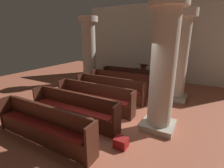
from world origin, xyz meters
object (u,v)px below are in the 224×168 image
Objects in this scene: pew_row_4 at (73,107)px; pew_row_5 at (43,124)px; pew_row_1 at (121,82)px; pillar_aisle_rear at (163,66)px; pew_row_3 at (94,96)px; pillar_aisle_side at (179,55)px; kneeler_box_red at (121,143)px; pew_row_0 at (130,77)px; lectern at (143,74)px; pillar_far_side at (89,49)px; pew_row_2 at (109,88)px; hymn_book at (137,68)px.

pew_row_4 is 1.15m from pew_row_5.
pew_row_1 is 0.87× the size of pillar_aisle_rear.
pillar_aisle_side reaches higher than pew_row_3.
pew_row_3 is 1.00× the size of pew_row_5.
pew_row_1 is at bearing 90.00° from pew_row_5.
pew_row_5 is at bearing -158.00° from kneeler_box_red.
pew_row_0 is 2.95× the size of lectern.
pillar_aisle_side reaches higher than kneeler_box_red.
pew_row_5 is 3.54m from pillar_aisle_rear.
pew_row_5 is (0.00, -1.15, 0.00)m from pew_row_4.
kneeler_box_red is (1.88, -3.83, -0.38)m from pew_row_1.
pew_row_0 is at bearing 124.24° from pillar_aisle_rear.
pillar_aisle_rear reaches higher than kneeler_box_red.
kneeler_box_red is at bearing -69.31° from pew_row_0.
pew_row_1 is 2.95× the size of lectern.
pillar_aisle_rear is (4.87, -3.17, 0.00)m from pillar_far_side.
lectern is (0.31, 3.51, -0.05)m from pew_row_2.
pillar_aisle_side is at bearing 90.00° from pillar_aisle_rear.
pillar_far_side is (-2.41, 0.70, 1.40)m from pew_row_1.
pew_row_5 is 6.96m from lectern.
pillar_aisle_side is 2.80m from pillar_aisle_rear.
pew_row_5 is 15.76× the size of hymn_book.
pew_row_1 is 1.00× the size of pew_row_5.
lectern reaches higher than pew_row_2.
pew_row_1 is 2.38m from lectern.
pillar_far_side is at bearing 175.66° from pillar_aisle_side.
kneeler_box_red is (1.59, -5.17, -0.84)m from hymn_book.
kneeler_box_red is at bearing -72.89° from hymn_book.
pew_row_0 and pew_row_3 have the same top height.
pew_row_4 is 5.00m from pillar_far_side.
kneeler_box_red is at bearing -97.95° from pillar_aisle_side.
pew_row_1 is 3.76m from pillar_aisle_rear.
pew_row_5 is at bearing -90.00° from pew_row_4.
pew_row_3 is (0.00, -1.15, 0.00)m from pew_row_2.
pew_row_4 is 4.72m from pillar_aisle_side.
pillar_far_side reaches higher than kneeler_box_red.
pillar_aisle_rear is (2.46, -1.32, 1.40)m from pew_row_2.
pew_row_4 is (0.00, -2.30, 0.00)m from pew_row_2.
pew_row_5 is 9.70× the size of kneeler_box_red.
pew_row_0 is at bearing 90.00° from pew_row_2.
pillar_far_side is 11.15× the size of kneeler_box_red.
pew_row_2 is 3.13m from pillar_aisle_rear.
hymn_book is (-2.17, 1.00, -0.95)m from pillar_aisle_side.
lectern is 6.40m from kneeler_box_red.
lectern reaches higher than pew_row_4.
hymn_book is at bearing 33.44° from pew_row_0.
pillar_aisle_rear is (2.46, 0.97, 1.40)m from pew_row_4.
pillar_aisle_side reaches higher than pew_row_2.
pew_row_2 is at bearing 151.76° from pillar_aisle_rear.
pew_row_3 is 2.84m from pillar_aisle_rear.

